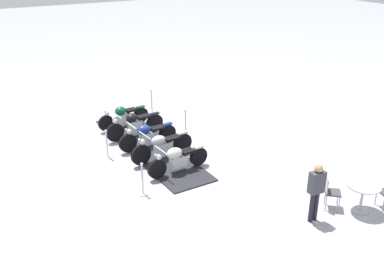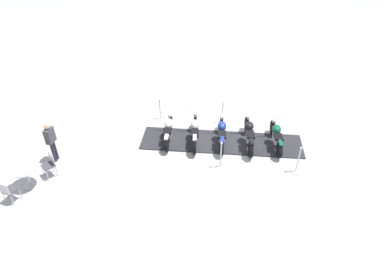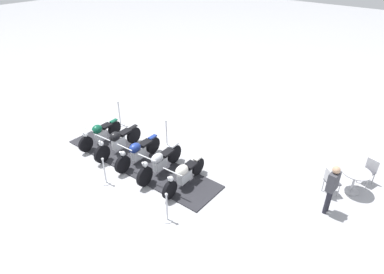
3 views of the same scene
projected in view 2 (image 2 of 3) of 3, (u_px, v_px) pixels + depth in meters
name	position (u px, v px, depth m)	size (l,w,h in m)	color
ground_plane	(221.00, 142.00, 14.07)	(80.00, 80.00, 0.00)	#B2B2B7
display_platform	(221.00, 142.00, 14.05)	(6.51, 1.54, 0.04)	#28282D
motorcycle_forest	(276.00, 135.00, 13.64)	(0.69, 2.12, 0.92)	black
motorcycle_black	(249.00, 133.00, 13.70)	(0.76, 2.32, 0.99)	black
motorcycle_navy	(222.00, 132.00, 13.80)	(0.73, 2.21, 0.95)	black
motorcycle_chrome	(195.00, 130.00, 13.88)	(0.74, 2.30, 1.01)	black
motorcycle_cream	(169.00, 129.00, 13.98)	(0.74, 2.15, 0.91)	black
stanchion_right_mid	(222.00, 115.00, 15.09)	(0.31, 0.31, 1.02)	silver
stanchion_right_rear	(160.00, 112.00, 15.30)	(0.31, 0.31, 1.01)	silver
stanchion_left_front	(297.00, 164.00, 12.43)	(0.35, 0.35, 1.13)	silver
stanchion_left_mid	(221.00, 158.00, 12.61)	(0.30, 0.30, 1.15)	silver
cafe_table	(26.00, 173.00, 11.69)	(0.89, 0.89, 0.79)	#B7B7BC
cafe_chair_near_table	(50.00, 163.00, 12.17)	(0.56, 0.56, 0.93)	#B7B7BC
cafe_chair_across_table	(8.00, 190.00, 11.13)	(0.49, 0.49, 0.88)	#B7B7BC
bystander_person	(51.00, 139.00, 12.60)	(0.24, 0.41, 1.65)	#23232D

